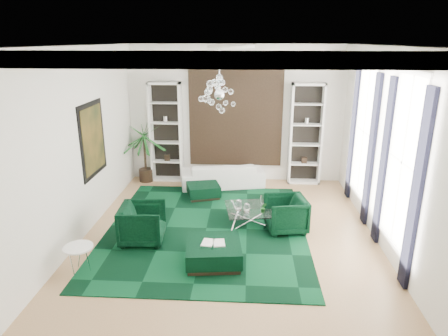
# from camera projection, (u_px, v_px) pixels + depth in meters

# --- Properties ---
(floor) EXTENTS (6.00, 7.00, 0.02)m
(floor) POSITION_uv_depth(u_px,v_px,m) (229.00, 234.00, 8.40)
(floor) COLOR tan
(floor) RESTS_ON ground
(ceiling) EXTENTS (6.00, 7.00, 0.02)m
(ceiling) POSITION_uv_depth(u_px,v_px,m) (230.00, 44.00, 7.23)
(ceiling) COLOR white
(ceiling) RESTS_ON ground
(wall_back) EXTENTS (6.00, 0.02, 3.80)m
(wall_back) POSITION_uv_depth(u_px,v_px,m) (236.00, 114.00, 11.15)
(wall_back) COLOR silver
(wall_back) RESTS_ON ground
(wall_front) EXTENTS (6.00, 0.02, 3.80)m
(wall_front) POSITION_uv_depth(u_px,v_px,m) (215.00, 226.00, 4.48)
(wall_front) COLOR silver
(wall_front) RESTS_ON ground
(wall_left) EXTENTS (0.02, 7.00, 3.80)m
(wall_left) POSITION_uv_depth(u_px,v_px,m) (80.00, 144.00, 7.99)
(wall_left) COLOR silver
(wall_left) RESTS_ON ground
(wall_right) EXTENTS (0.02, 7.00, 3.80)m
(wall_right) POSITION_uv_depth(u_px,v_px,m) (386.00, 149.00, 7.64)
(wall_right) COLOR silver
(wall_right) RESTS_ON ground
(crown_molding) EXTENTS (6.00, 7.00, 0.18)m
(crown_molding) POSITION_uv_depth(u_px,v_px,m) (230.00, 51.00, 7.26)
(crown_molding) COLOR white
(crown_molding) RESTS_ON ceiling
(ceiling_medallion) EXTENTS (0.90, 0.90, 0.05)m
(ceiling_medallion) POSITION_uv_depth(u_px,v_px,m) (231.00, 47.00, 7.53)
(ceiling_medallion) COLOR white
(ceiling_medallion) RESTS_ON ceiling
(tapestry) EXTENTS (2.50, 0.06, 2.80)m
(tapestry) POSITION_uv_depth(u_px,v_px,m) (236.00, 115.00, 11.10)
(tapestry) COLOR black
(tapestry) RESTS_ON wall_back
(shelving_left) EXTENTS (0.90, 0.38, 2.80)m
(shelving_left) POSITION_uv_depth(u_px,v_px,m) (166.00, 133.00, 11.23)
(shelving_left) COLOR white
(shelving_left) RESTS_ON floor
(shelving_right) EXTENTS (0.90, 0.38, 2.80)m
(shelving_right) POSITION_uv_depth(u_px,v_px,m) (306.00, 134.00, 11.00)
(shelving_right) COLOR white
(shelving_right) RESTS_ON floor
(painting) EXTENTS (0.04, 1.30, 1.60)m
(painting) POSITION_uv_depth(u_px,v_px,m) (93.00, 139.00, 8.57)
(painting) COLOR black
(painting) RESTS_ON wall_left
(window_near) EXTENTS (0.03, 1.10, 2.90)m
(window_near) POSITION_uv_depth(u_px,v_px,m) (403.00, 163.00, 6.79)
(window_near) COLOR white
(window_near) RESTS_ON wall_right
(curtain_near_a) EXTENTS (0.07, 0.30, 3.25)m
(curtain_near_a) POSITION_uv_depth(u_px,v_px,m) (416.00, 193.00, 6.12)
(curtain_near_a) COLOR black
(curtain_near_a) RESTS_ON floor
(curtain_near_b) EXTENTS (0.07, 0.30, 3.25)m
(curtain_near_b) POSITION_uv_depth(u_px,v_px,m) (384.00, 163.00, 7.61)
(curtain_near_b) COLOR black
(curtain_near_b) RESTS_ON floor
(window_far) EXTENTS (0.03, 1.10, 2.90)m
(window_far) POSITION_uv_depth(u_px,v_px,m) (364.00, 132.00, 9.07)
(window_far) COLOR white
(window_far) RESTS_ON wall_right
(curtain_far_a) EXTENTS (0.07, 0.30, 3.25)m
(curtain_far_a) POSITION_uv_depth(u_px,v_px,m) (371.00, 151.00, 8.40)
(curtain_far_a) COLOR black
(curtain_far_a) RESTS_ON floor
(curtain_far_b) EXTENTS (0.07, 0.30, 3.25)m
(curtain_far_b) POSITION_uv_depth(u_px,v_px,m) (353.00, 135.00, 9.89)
(curtain_far_b) COLOR black
(curtain_far_b) RESTS_ON floor
(rug) EXTENTS (4.20, 5.00, 0.02)m
(rug) POSITION_uv_depth(u_px,v_px,m) (206.00, 228.00, 8.61)
(rug) COLOR black
(rug) RESTS_ON floor
(sofa) EXTENTS (2.39, 1.32, 0.66)m
(sofa) POSITION_uv_depth(u_px,v_px,m) (222.00, 175.00, 11.05)
(sofa) COLOR white
(sofa) RESTS_ON floor
(armchair_left) EXTENTS (0.92, 0.90, 0.79)m
(armchair_left) POSITION_uv_depth(u_px,v_px,m) (143.00, 224.00, 7.96)
(armchair_left) COLOR black
(armchair_left) RESTS_ON floor
(armchair_right) EXTENTS (0.95, 0.94, 0.75)m
(armchair_right) POSITION_uv_depth(u_px,v_px,m) (286.00, 214.00, 8.44)
(armchair_right) COLOR black
(armchair_right) RESTS_ON floor
(coffee_table) EXTENTS (1.21, 1.21, 0.36)m
(coffee_table) POSITION_uv_depth(u_px,v_px,m) (251.00, 216.00, 8.81)
(coffee_table) COLOR white
(coffee_table) RESTS_ON floor
(ottoman_side) EXTENTS (0.98, 0.98, 0.35)m
(ottoman_side) POSITION_uv_depth(u_px,v_px,m) (203.00, 190.00, 10.33)
(ottoman_side) COLOR black
(ottoman_side) RESTS_ON floor
(ottoman_front) EXTENTS (1.08, 1.08, 0.39)m
(ottoman_front) POSITION_uv_depth(u_px,v_px,m) (214.00, 253.00, 7.26)
(ottoman_front) COLOR black
(ottoman_front) RESTS_ON floor
(book) EXTENTS (0.43, 0.28, 0.03)m
(book) POSITION_uv_depth(u_px,v_px,m) (213.00, 242.00, 7.20)
(book) COLOR white
(book) RESTS_ON ottoman_front
(side_table) EXTENTS (0.56, 0.56, 0.49)m
(side_table) POSITION_uv_depth(u_px,v_px,m) (80.00, 260.00, 6.93)
(side_table) COLOR white
(side_table) RESTS_ON floor
(palm) EXTENTS (1.60, 1.60, 2.17)m
(palm) POSITION_uv_depth(u_px,v_px,m) (144.00, 145.00, 11.21)
(palm) COLOR #19591E
(palm) RESTS_ON floor
(chandelier) EXTENTS (0.96, 0.96, 0.77)m
(chandelier) POSITION_uv_depth(u_px,v_px,m) (219.00, 95.00, 7.92)
(chandelier) COLOR white
(chandelier) RESTS_ON ceiling
(table_plant) EXTENTS (0.14, 0.11, 0.23)m
(table_plant) POSITION_uv_depth(u_px,v_px,m) (263.00, 208.00, 8.50)
(table_plant) COLOR #19591E
(table_plant) RESTS_ON coffee_table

